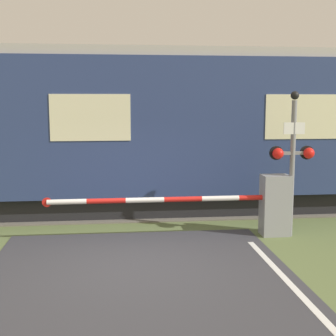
# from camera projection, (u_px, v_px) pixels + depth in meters

# --- Properties ---
(ground_plane) EXTENTS (80.00, 80.00, 0.00)m
(ground_plane) POSITION_uv_depth(u_px,v_px,m) (137.00, 264.00, 8.58)
(ground_plane) COLOR #5B6B3D
(track_bed) EXTENTS (36.00, 3.20, 0.13)m
(track_bed) POSITION_uv_depth(u_px,v_px,m) (130.00, 208.00, 13.00)
(track_bed) COLOR #666056
(track_bed) RESTS_ON ground_plane
(train) EXTENTS (18.88, 3.12, 4.28)m
(train) POSITION_uv_depth(u_px,v_px,m) (280.00, 129.00, 13.15)
(train) COLOR black
(train) RESTS_ON ground_plane
(crossing_barrier) EXTENTS (5.34, 0.44, 1.35)m
(crossing_barrier) POSITION_uv_depth(u_px,v_px,m) (259.00, 204.00, 10.31)
(crossing_barrier) COLOR gray
(crossing_barrier) RESTS_ON ground_plane
(signal_post) EXTENTS (0.99, 0.26, 3.17)m
(signal_post) POSITION_uv_depth(u_px,v_px,m) (293.00, 155.00, 10.09)
(signal_post) COLOR gray
(signal_post) RESTS_ON ground_plane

